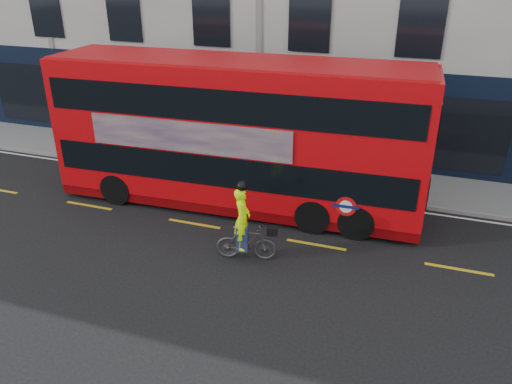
% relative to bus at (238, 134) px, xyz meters
% --- Properties ---
extents(ground, '(120.00, 120.00, 0.00)m').
position_rel_bus_xyz_m(ground, '(-0.83, -3.38, -2.53)').
color(ground, black).
rests_on(ground, ground).
extents(pavement, '(60.00, 3.00, 0.12)m').
position_rel_bus_xyz_m(pavement, '(-0.83, 3.12, -2.47)').
color(pavement, slate).
rests_on(pavement, ground).
extents(kerb, '(60.00, 0.12, 0.13)m').
position_rel_bus_xyz_m(kerb, '(-0.83, 1.62, -2.46)').
color(kerb, gray).
rests_on(kerb, ground).
extents(road_edge_line, '(58.00, 0.10, 0.01)m').
position_rel_bus_xyz_m(road_edge_line, '(-0.83, 1.32, -2.52)').
color(road_edge_line, silver).
rests_on(road_edge_line, ground).
extents(lane_dashes, '(58.00, 0.12, 0.01)m').
position_rel_bus_xyz_m(lane_dashes, '(-0.83, -1.88, -2.52)').
color(lane_dashes, gold).
rests_on(lane_dashes, ground).
extents(bus, '(12.32, 3.21, 4.93)m').
position_rel_bus_xyz_m(bus, '(0.00, 0.00, 0.00)').
color(bus, red).
rests_on(bus, ground).
extents(cyclist, '(1.78, 0.86, 2.40)m').
position_rel_bus_xyz_m(cyclist, '(1.42, -3.26, -1.71)').
color(cyclist, '#424447').
rests_on(cyclist, ground).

